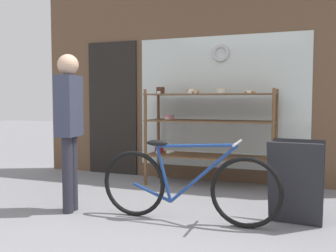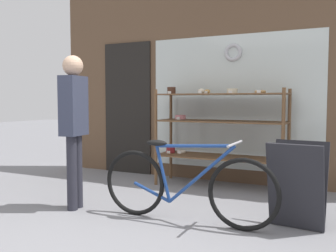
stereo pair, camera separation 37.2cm
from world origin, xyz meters
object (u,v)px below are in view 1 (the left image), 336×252
at_px(bicycle, 186,185).
at_px(sandwich_board, 296,182).
at_px(display_case, 207,124).
at_px(pedestrian, 69,120).

distance_m(bicycle, sandwich_board, 1.04).
height_order(display_case, sandwich_board, display_case).
height_order(bicycle, pedestrian, pedestrian).
bearing_deg(bicycle, pedestrian, -176.29).
bearing_deg(pedestrian, display_case, 138.94).
xyz_separation_m(bicycle, sandwich_board, (1.00, 0.29, 0.04)).
bearing_deg(bicycle, display_case, 96.23).
bearing_deg(display_case, bicycle, -82.86).
relative_size(display_case, bicycle, 0.98).
height_order(sandwich_board, pedestrian, pedestrian).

